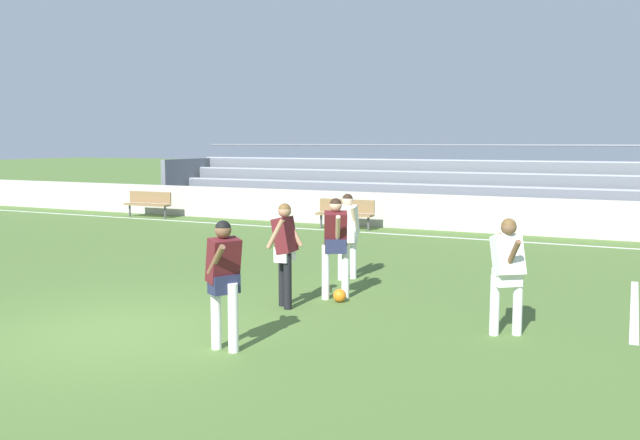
{
  "coord_description": "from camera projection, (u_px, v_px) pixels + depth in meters",
  "views": [
    {
      "loc": [
        6.49,
        -7.04,
        2.64
      ],
      "look_at": [
        0.98,
        4.69,
        1.13
      ],
      "focal_mm": 37.66,
      "sensor_mm": 36.0,
      "label": 1
    }
  ],
  "objects": [
    {
      "name": "ground_plane",
      "position": [
        115.0,
        332.0,
        9.38
      ],
      "size": [
        160.0,
        160.0,
        0.0
      ],
      "primitive_type": "plane",
      "color": "#4C6B30"
    },
    {
      "name": "field_line_sideline",
      "position": [
        385.0,
        234.0,
        19.43
      ],
      "size": [
        44.0,
        0.12,
        0.01
      ],
      "primitive_type": "cube",
      "color": "white",
      "rests_on": "ground"
    },
    {
      "name": "field_line_penalty_mark",
      "position": [
        634.0,
        307.0,
        10.76
      ],
      "size": [
        0.12,
        4.4,
        0.01
      ],
      "primitive_type": "cube",
      "color": "white",
      "rests_on": "ground"
    },
    {
      "name": "sideline_wall",
      "position": [
        401.0,
        211.0,
        20.65
      ],
      "size": [
        48.0,
        0.16,
        1.07
      ],
      "primitive_type": "cube",
      "color": "#BCB7AD",
      "rests_on": "ground"
    },
    {
      "name": "bleacher_stand",
      "position": [
        458.0,
        189.0,
        22.25
      ],
      "size": [
        21.89,
        3.5,
        2.56
      ],
      "color": "#9EA3AD",
      "rests_on": "ground"
    },
    {
      "name": "bench_far_left",
      "position": [
        345.0,
        211.0,
        20.42
      ],
      "size": [
        1.8,
        0.4,
        0.9
      ],
      "color": "olive",
      "rests_on": "ground"
    },
    {
      "name": "bench_near_bin",
      "position": [
        148.0,
        202.0,
        23.6
      ],
      "size": [
        1.8,
        0.4,
        0.9
      ],
      "color": "olive",
      "rests_on": "ground"
    },
    {
      "name": "player_dark_pressing_high",
      "position": [
        285.0,
        246.0,
        10.66
      ],
      "size": [
        0.46,
        0.44,
        1.68
      ],
      "color": "black",
      "rests_on": "ground"
    },
    {
      "name": "player_dark_dropping_back",
      "position": [
        336.0,
        239.0,
        11.26
      ],
      "size": [
        0.5,
        0.74,
        1.71
      ],
      "color": "white",
      "rests_on": "ground"
    },
    {
      "name": "player_white_on_ball",
      "position": [
        507.0,
        266.0,
        9.13
      ],
      "size": [
        0.53,
        0.72,
        1.62
      ],
      "color": "white",
      "rests_on": "ground"
    },
    {
      "name": "player_dark_overlapping",
      "position": [
        224.0,
        274.0,
        8.44
      ],
      "size": [
        0.46,
        0.66,
        1.67
      ],
      "color": "white",
      "rests_on": "ground"
    },
    {
      "name": "player_white_challenging",
      "position": [
        347.0,
        229.0,
        12.89
      ],
      "size": [
        0.44,
        0.49,
        1.66
      ],
      "color": "white",
      "rests_on": "ground"
    },
    {
      "name": "soccer_ball",
      "position": [
        340.0,
        296.0,
        11.12
      ],
      "size": [
        0.22,
        0.22,
        0.22
      ],
      "primitive_type": "sphere",
      "color": "orange",
      "rests_on": "ground"
    }
  ]
}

